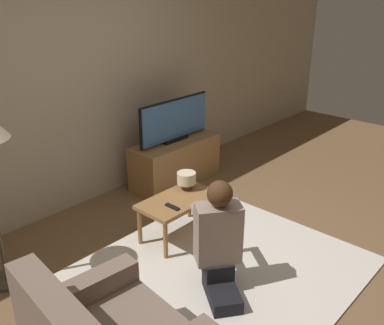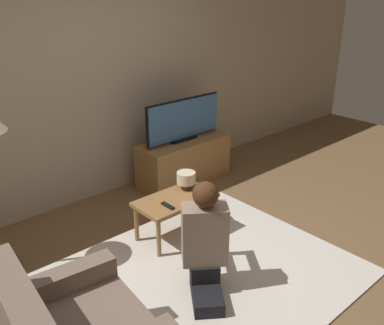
# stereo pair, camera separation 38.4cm
# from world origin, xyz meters

# --- Properties ---
(ground_plane) EXTENTS (10.00, 10.00, 0.00)m
(ground_plane) POSITION_xyz_m (0.00, 0.00, 0.00)
(ground_plane) COLOR brown
(wall_back) EXTENTS (10.00, 0.06, 2.60)m
(wall_back) POSITION_xyz_m (0.00, 1.93, 1.30)
(wall_back) COLOR tan
(wall_back) RESTS_ON ground_plane
(rug) EXTENTS (2.27, 1.97, 0.02)m
(rug) POSITION_xyz_m (0.00, 0.00, 0.01)
(rug) COLOR silver
(rug) RESTS_ON ground_plane
(tv_stand) EXTENTS (1.13, 0.44, 0.53)m
(tv_stand) POSITION_xyz_m (1.03, 1.50, 0.27)
(tv_stand) COLOR olive
(tv_stand) RESTS_ON ground_plane
(tv) EXTENTS (1.05, 0.08, 0.50)m
(tv) POSITION_xyz_m (1.03, 1.50, 0.79)
(tv) COLOR black
(tv) RESTS_ON tv_stand
(coffee_table) EXTENTS (0.75, 0.42, 0.41)m
(coffee_table) POSITION_xyz_m (0.17, 0.63, 0.36)
(coffee_table) COLOR olive
(coffee_table) RESTS_ON ground_plane
(person_kneeling) EXTENTS (0.65, 0.76, 0.92)m
(person_kneeling) POSITION_xyz_m (-0.16, -0.11, 0.47)
(person_kneeling) COLOR black
(person_kneeling) RESTS_ON rug
(table_lamp) EXTENTS (0.18, 0.18, 0.17)m
(table_lamp) POSITION_xyz_m (0.38, 0.71, 0.51)
(table_lamp) COLOR #4C3823
(table_lamp) RESTS_ON coffee_table
(remote) EXTENTS (0.04, 0.15, 0.02)m
(remote) POSITION_xyz_m (0.01, 0.55, 0.42)
(remote) COLOR black
(remote) RESTS_ON coffee_table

